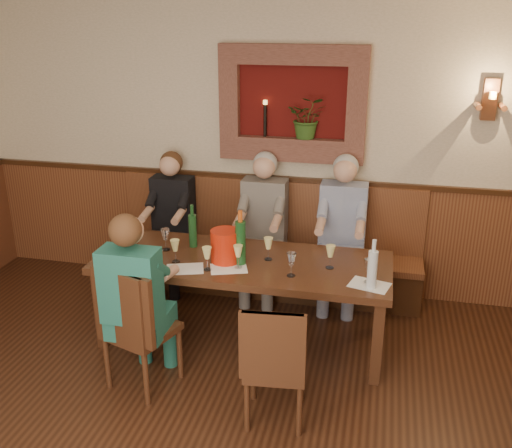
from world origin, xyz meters
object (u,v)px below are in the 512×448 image
(person_chair_front, at_px, (139,317))
(chair_near_left, at_px, (141,350))
(person_bench_mid, at_px, (263,239))
(wine_bottle_green_b, at_px, (193,230))
(bench, at_px, (266,260))
(spittoon_bucket, at_px, (225,246))
(person_bench_right, at_px, (341,245))
(wine_bottle_green_a, at_px, (240,242))
(chair_near_right, at_px, (275,386))
(person_bench_left, at_px, (172,234))
(water_bottle, at_px, (372,269))
(dining_table, at_px, (243,268))

(person_chair_front, bearing_deg, chair_near_left, 148.89)
(person_bench_mid, height_order, wine_bottle_green_b, person_bench_mid)
(bench, distance_m, chair_near_left, 1.82)
(person_bench_mid, bearing_deg, spittoon_bucket, -97.03)
(person_bench_right, xyz_separation_m, wine_bottle_green_a, (-0.73, -0.92, 0.34))
(person_bench_right, bearing_deg, bench, 171.72)
(chair_near_left, xyz_separation_m, chair_near_right, (1.05, -0.16, -0.03))
(bench, bearing_deg, chair_near_right, -76.26)
(bench, bearing_deg, spittoon_bucket, -97.16)
(person_bench_mid, distance_m, wine_bottle_green_b, 0.87)
(person_bench_left, height_order, water_bottle, person_bench_left)
(person_chair_front, bearing_deg, water_bottle, 17.02)
(wine_bottle_green_a, bearing_deg, wine_bottle_green_b, 152.16)
(wine_bottle_green_b, bearing_deg, chair_near_right, -49.67)
(chair_near_left, height_order, person_bench_right, person_bench_right)
(chair_near_right, distance_m, wine_bottle_green_b, 1.59)
(chair_near_right, bearing_deg, person_chair_front, 165.31)
(chair_near_left, relative_size, person_chair_front, 0.72)
(person_chair_front, relative_size, wine_bottle_green_b, 3.72)
(person_chair_front, bearing_deg, person_bench_mid, 70.71)
(bench, distance_m, chair_near_right, 1.94)
(bench, height_order, water_bottle, water_bottle)
(bench, height_order, person_chair_front, person_chair_front)
(wine_bottle_green_b, xyz_separation_m, water_bottle, (1.52, -0.45, 0.00))
(chair_near_left, height_order, water_bottle, water_bottle)
(person_chair_front, relative_size, wine_bottle_green_a, 3.11)
(person_bench_mid, xyz_separation_m, person_bench_right, (0.75, -0.00, 0.01))
(bench, height_order, wine_bottle_green_a, wine_bottle_green_a)
(person_bench_mid, distance_m, person_bench_right, 0.75)
(person_bench_right, distance_m, wine_bottle_green_b, 1.42)
(person_chair_front, bearing_deg, spittoon_bucket, 57.52)
(person_bench_mid, height_order, wine_bottle_green_a, person_bench_mid)
(chair_near_right, xyz_separation_m, person_bench_mid, (-0.48, 1.77, 0.33))
(person_chair_front, bearing_deg, wine_bottle_green_a, 49.87)
(dining_table, xyz_separation_m, person_bench_mid, (-0.02, 0.84, -0.08))
(spittoon_bucket, bearing_deg, person_chair_front, -122.48)
(person_bench_left, height_order, person_bench_mid, person_bench_mid)
(person_bench_left, relative_size, spittoon_bucket, 5.17)
(dining_table, relative_size, person_chair_front, 1.71)
(chair_near_left, distance_m, person_chair_front, 0.29)
(chair_near_right, bearing_deg, person_bench_right, 75.29)
(bench, xyz_separation_m, person_bench_right, (0.73, -0.11, 0.27))
(chair_near_left, distance_m, person_bench_left, 1.68)
(person_chair_front, relative_size, water_bottle, 3.69)
(dining_table, distance_m, wine_bottle_green_b, 0.56)
(person_bench_mid, bearing_deg, water_bottle, -46.64)
(chair_near_right, distance_m, person_bench_left, 2.29)
(person_bench_left, bearing_deg, wine_bottle_green_b, -55.17)
(person_bench_mid, distance_m, spittoon_bucket, 0.95)
(dining_table, bearing_deg, wine_bottle_green_b, 160.28)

